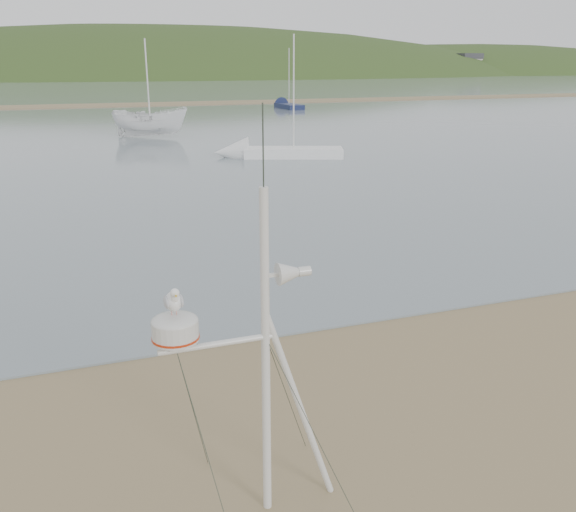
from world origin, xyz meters
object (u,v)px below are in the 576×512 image
object	(u,v)px
boat_white	(149,98)
sailboat_white_near	(260,152)
mast_rig	(263,427)
sailboat_blue_far	(283,105)

from	to	relation	value
boat_white	sailboat_white_near	xyz separation A→B (m)	(4.15, -11.37, -2.30)
mast_rig	sailboat_white_near	world-z (taller)	sailboat_white_near
mast_rig	boat_white	world-z (taller)	boat_white
mast_rig	boat_white	bearing A→B (deg)	84.01
sailboat_blue_far	boat_white	bearing A→B (deg)	-127.35
boat_white	sailboat_white_near	distance (m)	12.32
sailboat_white_near	sailboat_blue_far	distance (m)	37.40
mast_rig	sailboat_blue_far	distance (m)	64.13
mast_rig	sailboat_blue_far	bearing A→B (deg)	70.17
boat_white	sailboat_blue_far	size ratio (longest dim) A/B	0.74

